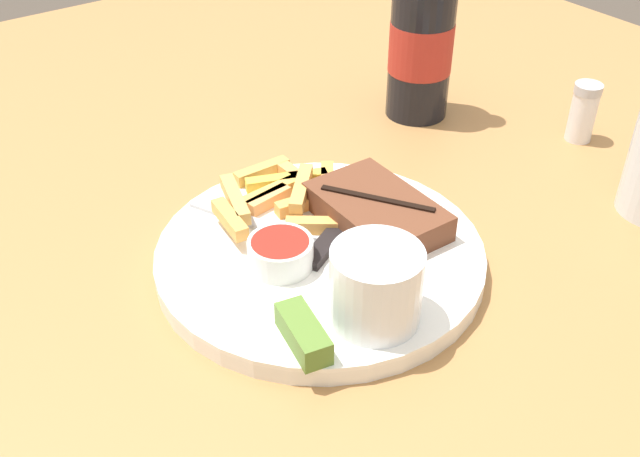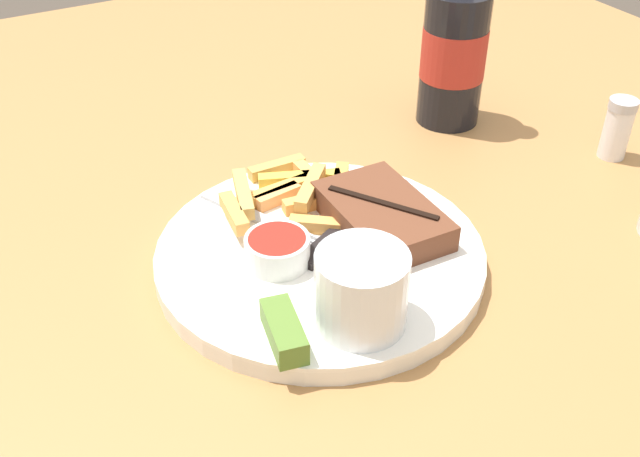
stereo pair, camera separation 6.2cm
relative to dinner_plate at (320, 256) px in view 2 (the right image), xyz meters
The scene contains 11 objects.
dining_table 0.07m from the dinner_plate, ahead, with size 1.48×1.41×0.76m.
dinner_plate is the anchor object (origin of this frame).
steak_portion 0.07m from the dinner_plate, 88.14° to the left, with size 0.12×0.08×0.03m.
fries_pile 0.08m from the dinner_plate, 169.18° to the left, with size 0.13×0.14×0.02m.
coleslaw_cup 0.10m from the dinner_plate, 10.86° to the right, with size 0.07×0.07×0.06m.
dipping_sauce_cup 0.05m from the dinner_plate, 86.46° to the right, with size 0.05×0.05×0.02m.
pickle_spear 0.12m from the dinner_plate, 42.37° to the right, with size 0.06×0.03×0.02m.
fork_utensil 0.07m from the dinner_plate, 156.08° to the right, with size 0.13×0.07×0.00m.
knife_utensil 0.03m from the dinner_plate, 110.60° to the left, with size 0.09×0.16×0.01m.
beer_bottle 0.31m from the dinner_plate, 122.10° to the left, with size 0.07×0.07×0.24m.
salt_shaker 0.36m from the dinner_plate, 91.51° to the left, with size 0.03×0.03×0.07m.
Camera 2 is at (0.44, -0.25, 1.16)m, focal length 42.00 mm.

